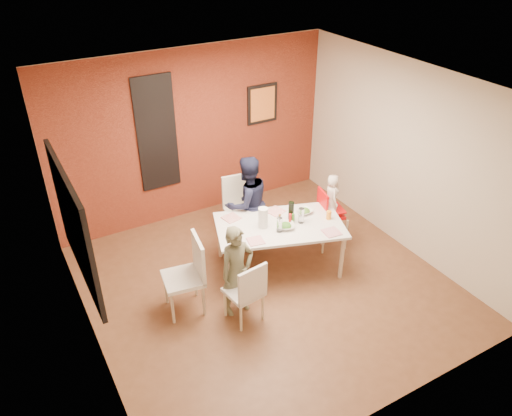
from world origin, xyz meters
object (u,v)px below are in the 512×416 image
high_chair (329,213)px  wine_bottle (291,212)px  chair_left (190,271)px  dining_table (280,228)px  child_near (237,271)px  toddler (332,195)px  child_far (247,203)px  chair_near (247,290)px  chair_far (240,205)px  paper_towel_roll (263,218)px

high_chair → wine_bottle: wine_bottle is taller
chair_left → wine_bottle: (1.57, 0.18, 0.28)m
dining_table → high_chair: (0.90, 0.10, -0.08)m
child_near → toddler: (1.83, 0.59, 0.25)m
dining_table → child_far: bearing=100.0°
toddler → child_far: bearing=79.8°
chair_near → high_chair: size_ratio=0.93×
chair_far → chair_left: chair_left is taller
dining_table → wine_bottle: (0.18, 0.01, 0.21)m
chair_far → child_far: (-0.01, -0.25, 0.16)m
dining_table → chair_near: chair_near is taller
chair_near → chair_left: 0.75m
high_chair → child_near: 1.91m
dining_table → high_chair: size_ratio=2.04×
chair_near → paper_towel_roll: (0.68, 0.80, 0.37)m
high_chair → wine_bottle: size_ratio=3.24×
chair_left → child_far: 1.54m
wine_bottle → child_near: bearing=-155.1°
paper_towel_roll → high_chair: bearing=1.9°
chair_far → chair_left: bearing=-131.7°
wine_bottle → paper_towel_roll: wine_bottle is taller
child_near → toddler: 1.94m
high_chair → dining_table: bearing=108.5°
high_chair → toddler: (0.02, -0.01, 0.30)m
dining_table → high_chair: high_chair is taller
child_far → paper_towel_roll: (-0.10, -0.63, 0.13)m
chair_left → toddler: bearing=105.1°
chair_near → high_chair: high_chair is taller
chair_near → child_near: child_near is taller
chair_near → chair_left: size_ratio=0.85×
paper_towel_roll → chair_far: bearing=82.5°
chair_near → paper_towel_roll: 1.11m
chair_left → paper_towel_roll: chair_left is taller
chair_near → toddler: (1.82, 0.83, 0.38)m
child_near → child_far: (0.79, 1.19, 0.11)m
chair_near → toddler: size_ratio=1.40×
wine_bottle → paper_towel_roll: (-0.41, 0.05, -0.00)m
chair_near → chair_far: chair_far is taller
chair_near → paper_towel_roll: bearing=-138.3°
toddler → wine_bottle: toddler is taller
chair_far → paper_towel_roll: (-0.12, -0.88, 0.29)m
chair_far → chair_left: size_ratio=0.99×
chair_left → toddler: 2.35m
wine_bottle → dining_table: bearing=-177.8°
paper_towel_roll → chair_left: bearing=-168.8°
chair_far → high_chair: bearing=-32.3°
dining_table → child_far: size_ratio=1.33×
high_chair → paper_towel_roll: 1.16m
chair_near → paper_towel_roll: paper_towel_roll is taller
dining_table → child_near: (-0.91, -0.50, -0.03)m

